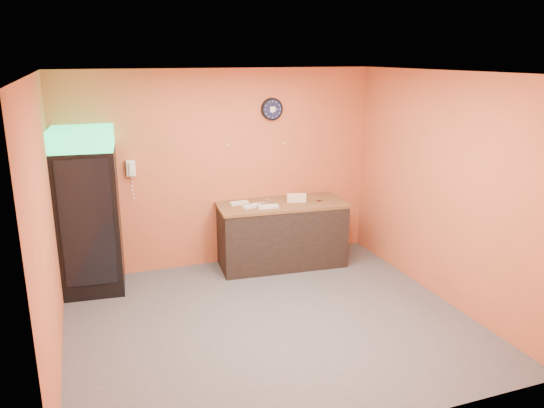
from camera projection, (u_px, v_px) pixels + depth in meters
name	position (u px, v px, depth m)	size (l,w,h in m)	color
floor	(270.00, 321.00, 6.13)	(4.50, 4.50, 0.00)	#47474C
back_wall	(222.00, 169.00, 7.55)	(4.50, 0.02, 2.80)	#D5603C
left_wall	(46.00, 228.00, 5.00)	(0.02, 4.00, 2.80)	#D5603C
right_wall	(442.00, 188.00, 6.49)	(0.02, 4.00, 2.80)	#D5603C
ceiling	(270.00, 72.00, 5.36)	(4.50, 4.00, 0.02)	white
beverage_cooler	(89.00, 214.00, 6.68)	(0.81, 0.82, 2.12)	black
prep_counter	(281.00, 235.00, 7.70)	(1.78, 0.79, 0.89)	black
wall_clock	(272.00, 109.00, 7.55)	(0.32, 0.06, 0.32)	black
wall_phone	(131.00, 168.00, 7.05)	(0.12, 0.10, 0.21)	white
butcher_paper	(281.00, 204.00, 7.58)	(1.83, 0.81, 0.04)	brown
sub_roll_stack	(296.00, 198.00, 7.61)	(0.29, 0.16, 0.12)	#F5DFBF
wrapped_sandwich_left	(251.00, 206.00, 7.34)	(0.26, 0.10, 0.04)	silver
wrapped_sandwich_mid	(268.00, 207.00, 7.31)	(0.28, 0.11, 0.04)	silver
wrapped_sandwich_right	(239.00, 203.00, 7.50)	(0.26, 0.10, 0.04)	silver
kitchen_tool	(268.00, 201.00, 7.55)	(0.06, 0.06, 0.06)	silver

